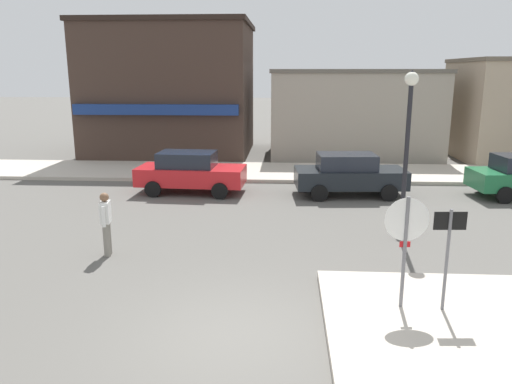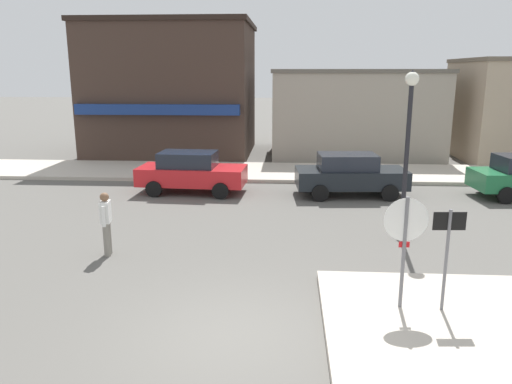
{
  "view_description": "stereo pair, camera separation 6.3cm",
  "coord_description": "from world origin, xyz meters",
  "px_view_note": "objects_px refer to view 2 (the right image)",
  "views": [
    {
      "loc": [
        0.82,
        -7.83,
        4.5
      ],
      "look_at": [
        0.06,
        4.5,
        1.5
      ],
      "focal_mm": 35.0,
      "sensor_mm": 36.0,
      "label": 1
    },
    {
      "loc": [
        0.88,
        -7.83,
        4.5
      ],
      "look_at": [
        0.06,
        4.5,
        1.5
      ],
      "focal_mm": 35.0,
      "sensor_mm": 36.0,
      "label": 2
    }
  ],
  "objects_px": {
    "lamp_post": "(408,132)",
    "pedestrian_crossing_near": "(106,222)",
    "one_way_sign": "(447,250)",
    "parked_car_second": "(350,174)",
    "stop_sign": "(405,238)",
    "parked_car_nearest": "(191,172)"
  },
  "relations": [
    {
      "from": "parked_car_nearest",
      "to": "pedestrian_crossing_near",
      "type": "height_order",
      "value": "pedestrian_crossing_near"
    },
    {
      "from": "stop_sign",
      "to": "parked_car_nearest",
      "type": "bearing_deg",
      "value": 121.74
    },
    {
      "from": "parked_car_nearest",
      "to": "parked_car_second",
      "type": "distance_m",
      "value": 5.93
    },
    {
      "from": "one_way_sign",
      "to": "pedestrian_crossing_near",
      "type": "xyz_separation_m",
      "value": [
        -7.4,
        2.79,
        -0.46
      ]
    },
    {
      "from": "pedestrian_crossing_near",
      "to": "parked_car_second",
      "type": "bearing_deg",
      "value": 44.35
    },
    {
      "from": "parked_car_second",
      "to": "pedestrian_crossing_near",
      "type": "relative_size",
      "value": 2.56
    },
    {
      "from": "one_way_sign",
      "to": "parked_car_second",
      "type": "bearing_deg",
      "value": 93.91
    },
    {
      "from": "one_way_sign",
      "to": "parked_car_second",
      "type": "distance_m",
      "value": 9.43
    },
    {
      "from": "lamp_post",
      "to": "pedestrian_crossing_near",
      "type": "relative_size",
      "value": 2.82
    },
    {
      "from": "lamp_post",
      "to": "stop_sign",
      "type": "bearing_deg",
      "value": -102.29
    },
    {
      "from": "parked_car_second",
      "to": "stop_sign",
      "type": "bearing_deg",
      "value": -90.68
    },
    {
      "from": "one_way_sign",
      "to": "pedestrian_crossing_near",
      "type": "distance_m",
      "value": 7.92
    },
    {
      "from": "stop_sign",
      "to": "parked_car_second",
      "type": "relative_size",
      "value": 0.56
    },
    {
      "from": "lamp_post",
      "to": "pedestrian_crossing_near",
      "type": "xyz_separation_m",
      "value": [
        -7.61,
        -1.71,
        -2.09
      ]
    },
    {
      "from": "one_way_sign",
      "to": "lamp_post",
      "type": "distance_m",
      "value": 4.78
    },
    {
      "from": "parked_car_nearest",
      "to": "lamp_post",
      "type": "bearing_deg",
      "value": -36.35
    },
    {
      "from": "parked_car_second",
      "to": "lamp_post",
      "type": "bearing_deg",
      "value": -80.16
    },
    {
      "from": "stop_sign",
      "to": "lamp_post",
      "type": "bearing_deg",
      "value": 77.71
    },
    {
      "from": "stop_sign",
      "to": "lamp_post",
      "type": "distance_m",
      "value": 4.74
    },
    {
      "from": "one_way_sign",
      "to": "pedestrian_crossing_near",
      "type": "bearing_deg",
      "value": 159.37
    },
    {
      "from": "stop_sign",
      "to": "lamp_post",
      "type": "height_order",
      "value": "lamp_post"
    },
    {
      "from": "one_way_sign",
      "to": "lamp_post",
      "type": "xyz_separation_m",
      "value": [
        0.21,
        4.49,
        1.63
      ]
    }
  ]
}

